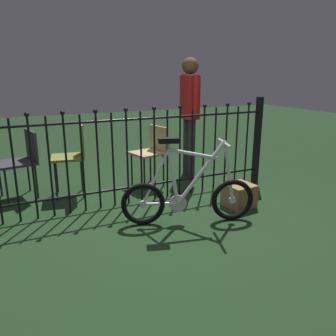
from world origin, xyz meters
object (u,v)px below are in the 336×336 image
Objects in this scene: bicycle at (188,195)px; display_crate at (239,195)px; chair_charcoal at (22,157)px; chair_tan at (152,149)px; person_visitor at (190,107)px; chair_olive at (74,152)px.

display_crate is (0.74, 0.13, -0.16)m from bicycle.
display_crate is at bearing -33.18° from chair_charcoal.
chair_tan is at bearing 116.60° from display_crate.
chair_charcoal reaches higher than display_crate.
person_visitor is at bearing 60.79° from bicycle.
bicycle is 1.61m from chair_olive.
bicycle is 1.32m from chair_tan.
chair_tan is 1.61m from chair_charcoal.
bicycle is 1.64× the size of chair_tan.
chair_olive is 1.74m from person_visitor.
chair_tan is 0.98× the size of chair_charcoal.
bicycle reaches higher than chair_tan.
chair_charcoal is at bearing 132.88° from bicycle.
person_visitor is at bearing 4.09° from chair_olive.
person_visitor is 1.60m from display_crate.
chair_tan is 2.65× the size of display_crate.
person_visitor is (0.82, 1.46, 0.72)m from bicycle.
bicycle is 0.78× the size of person_visitor.
bicycle is at bearing -96.69° from chair_tan.
chair_olive is (-1.01, 0.04, 0.06)m from chair_tan.
bicycle is at bearing -119.21° from person_visitor.
bicycle is 2.13m from chair_charcoal.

